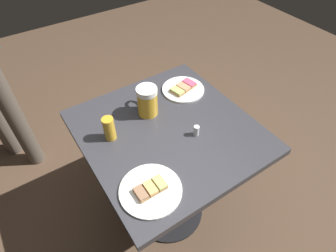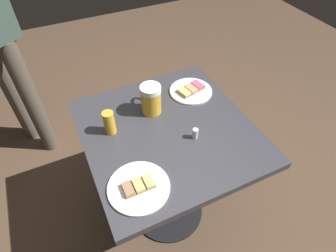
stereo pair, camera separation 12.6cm
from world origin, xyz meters
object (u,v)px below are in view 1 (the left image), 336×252
(plate_near, at_px, (183,89))
(beer_mug, at_px, (147,101))
(plate_far, at_px, (151,190))
(beer_glass_small, at_px, (109,129))
(salt_shaker, at_px, (196,131))

(plate_near, bearing_deg, beer_mug, 10.31)
(plate_far, height_order, beer_glass_small, beer_glass_small)
(plate_far, distance_m, salt_shaker, 0.35)
(plate_near, bearing_deg, beer_glass_small, 11.76)
(salt_shaker, bearing_deg, beer_mug, -67.09)
(plate_near, distance_m, beer_glass_small, 0.48)
(salt_shaker, bearing_deg, plate_near, -115.40)
(plate_near, height_order, plate_far, same)
(beer_mug, relative_size, beer_glass_small, 1.31)
(beer_mug, height_order, beer_glass_small, beer_mug)
(plate_far, height_order, salt_shaker, salt_shaker)
(beer_glass_small, bearing_deg, salt_shaker, 149.13)
(beer_mug, bearing_deg, beer_glass_small, 13.34)
(beer_mug, xyz_separation_m, beer_glass_small, (0.22, 0.05, -0.02))
(beer_mug, distance_m, salt_shaker, 0.27)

